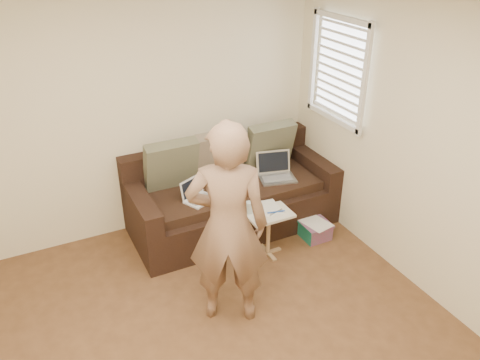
# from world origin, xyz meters

# --- Properties ---
(ceiling) EXTENTS (4.50, 4.50, 0.00)m
(ceiling) POSITION_xyz_m (0.00, 0.00, 2.60)
(ceiling) COLOR white
(ceiling) RESTS_ON wall_back
(wall_back) EXTENTS (4.00, 0.00, 4.00)m
(wall_back) POSITION_xyz_m (0.00, 2.25, 1.30)
(wall_back) COLOR #F0E6BB
(wall_back) RESTS_ON ground
(wall_right) EXTENTS (0.00, 4.50, 4.50)m
(wall_right) POSITION_xyz_m (2.00, 0.00, 1.30)
(wall_right) COLOR #F0E6BB
(wall_right) RESTS_ON ground
(window_blinds) EXTENTS (0.12, 0.88, 1.08)m
(window_blinds) POSITION_xyz_m (1.95, 1.50, 1.70)
(window_blinds) COLOR white
(window_blinds) RESTS_ON wall_right
(sofa) EXTENTS (2.20, 0.95, 0.85)m
(sofa) POSITION_xyz_m (0.90, 1.77, 0.42)
(sofa) COLOR black
(sofa) RESTS_ON ground
(pillow_left) EXTENTS (0.55, 0.29, 0.57)m
(pillow_left) POSITION_xyz_m (0.30, 2.00, 0.79)
(pillow_left) COLOR #4D523D
(pillow_left) RESTS_ON sofa
(pillow_mid) EXTENTS (0.55, 0.27, 0.57)m
(pillow_mid) POSITION_xyz_m (0.85, 2.00, 0.79)
(pillow_mid) COLOR #6B5E4D
(pillow_mid) RESTS_ON sofa
(pillow_right) EXTENTS (0.55, 0.28, 0.57)m
(pillow_right) POSITION_xyz_m (1.45, 1.97, 0.79)
(pillow_right) COLOR #4D523D
(pillow_right) RESTS_ON sofa
(laptop_silver) EXTENTS (0.44, 0.36, 0.26)m
(laptop_silver) POSITION_xyz_m (1.39, 1.66, 0.52)
(laptop_silver) COLOR #B7BABC
(laptop_silver) RESTS_ON sofa
(laptop_white) EXTENTS (0.36, 0.32, 0.21)m
(laptop_white) POSITION_xyz_m (0.46, 1.62, 0.52)
(laptop_white) COLOR white
(laptop_white) RESTS_ON sofa
(person) EXTENTS (0.78, 0.69, 1.79)m
(person) POSITION_xyz_m (0.28, 0.56, 0.90)
(person) COLOR brown
(person) RESTS_ON ground
(side_table) EXTENTS (0.44, 0.31, 0.49)m
(side_table) POSITION_xyz_m (0.99, 1.15, 0.24)
(side_table) COLOR silver
(side_table) RESTS_ON ground
(drinking_glass) EXTENTS (0.07, 0.07, 0.12)m
(drinking_glass) POSITION_xyz_m (0.82, 1.24, 0.55)
(drinking_glass) COLOR silver
(drinking_glass) RESTS_ON side_table
(scissors) EXTENTS (0.20, 0.15, 0.02)m
(scissors) POSITION_xyz_m (1.06, 1.12, 0.50)
(scissors) COLOR silver
(scissors) RESTS_ON side_table
(paper_on_table) EXTENTS (0.25, 0.33, 0.00)m
(paper_on_table) POSITION_xyz_m (1.04, 1.23, 0.49)
(paper_on_table) COLOR white
(paper_on_table) RESTS_ON side_table
(striped_box) EXTENTS (0.30, 0.30, 0.19)m
(striped_box) POSITION_xyz_m (1.59, 1.18, 0.09)
(striped_box) COLOR #D11F79
(striped_box) RESTS_ON ground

